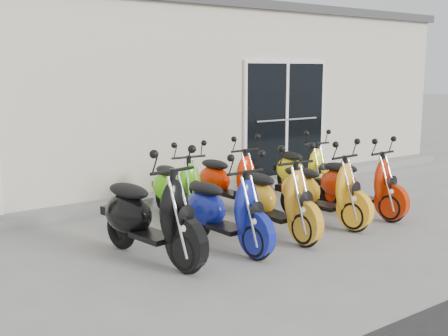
{
  "coord_description": "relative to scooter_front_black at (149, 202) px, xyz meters",
  "views": [
    {
      "loc": [
        -4.66,
        -5.77,
        2.14
      ],
      "look_at": [
        0.0,
        0.6,
        0.75
      ],
      "focal_mm": 45.0,
      "sensor_mm": 36.0,
      "label": 1
    }
  ],
  "objects": [
    {
      "name": "ground",
      "position": [
        1.73,
        0.35,
        -0.67
      ],
      "size": [
        80.0,
        80.0,
        0.0
      ],
      "primitive_type": "plane",
      "color": "gray",
      "rests_on": "ground"
    },
    {
      "name": "scooter_front_black",
      "position": [
        0.0,
        0.0,
        0.0
      ],
      "size": [
        0.93,
        1.9,
        1.34
      ],
      "primitive_type": null,
      "rotation": [
        0.0,
        0.0,
        0.15
      ],
      "color": "black",
      "rests_on": "ground"
    },
    {
      "name": "scooter_back_green",
      "position": [
        1.19,
        1.34,
        -0.08
      ],
      "size": [
        0.74,
        1.65,
        1.18
      ],
      "primitive_type": null,
      "rotation": [
        0.0,
        0.0,
        -0.1
      ],
      "color": "#50C90D",
      "rests_on": "ground"
    },
    {
      "name": "door_right",
      "position": [
        4.33,
        2.52,
        0.59
      ],
      "size": [
        2.02,
        0.08,
        2.22
      ],
      "primitive_type": "cube",
      "color": "black",
      "rests_on": "front_step"
    },
    {
      "name": "scooter_front_red",
      "position": [
        3.48,
        -0.05,
        -0.07
      ],
      "size": [
        0.73,
        1.68,
        1.21
      ],
      "primitive_type": null,
      "rotation": [
        0.0,
        0.0,
        0.08
      ],
      "color": "#AD2205",
      "rests_on": "ground"
    },
    {
      "name": "building",
      "position": [
        1.73,
        5.55,
        0.93
      ],
      "size": [
        14.0,
        6.0,
        3.2
      ],
      "primitive_type": "cube",
      "color": "beige",
      "rests_on": "ground"
    },
    {
      "name": "scooter_front_orange_b",
      "position": [
        2.67,
        -0.06,
        -0.06
      ],
      "size": [
        0.76,
        1.71,
        1.23
      ],
      "primitive_type": null,
      "rotation": [
        0.0,
        0.0,
        0.1
      ],
      "color": "#FFAE1D",
      "rests_on": "ground"
    },
    {
      "name": "scooter_front_orange_a",
      "position": [
        1.77,
        -0.12,
        -0.04
      ],
      "size": [
        0.69,
        1.73,
        1.26
      ],
      "primitive_type": null,
      "rotation": [
        0.0,
        0.0,
        -0.04
      ],
      "color": "orange",
      "rests_on": "ground"
    },
    {
      "name": "front_step",
      "position": [
        1.73,
        2.37,
        -0.6
      ],
      "size": [
        14.0,
        0.4,
        0.15
      ],
      "primitive_type": "cube",
      "color": "gray",
      "rests_on": "ground"
    },
    {
      "name": "roof_cap",
      "position": [
        1.73,
        5.55,
        2.61
      ],
      "size": [
        14.2,
        6.2,
        0.16
      ],
      "primitive_type": "cube",
      "color": "#3F3F42",
      "rests_on": "building"
    },
    {
      "name": "scooter_front_blue",
      "position": [
        0.93,
        -0.15,
        -0.06
      ],
      "size": [
        0.7,
        1.7,
        1.23
      ],
      "primitive_type": null,
      "rotation": [
        0.0,
        0.0,
        0.06
      ],
      "color": "navy",
      "rests_on": "ground"
    },
    {
      "name": "scooter_back_yellow",
      "position": [
        3.68,
        1.35,
        -0.08
      ],
      "size": [
        0.78,
        1.65,
        1.18
      ],
      "primitive_type": null,
      "rotation": [
        0.0,
        0.0,
        -0.13
      ],
      "color": "yellow",
      "rests_on": "ground"
    },
    {
      "name": "scooter_back_red",
      "position": [
        2.11,
        1.33,
        -0.07
      ],
      "size": [
        0.67,
        1.65,
        1.2
      ],
      "primitive_type": null,
      "rotation": [
        0.0,
        0.0,
        0.05
      ],
      "color": "red",
      "rests_on": "ground"
    }
  ]
}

